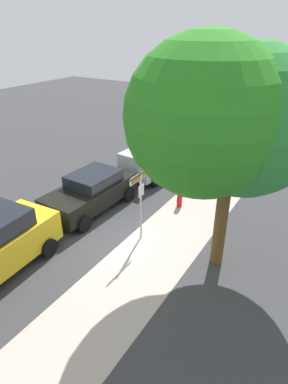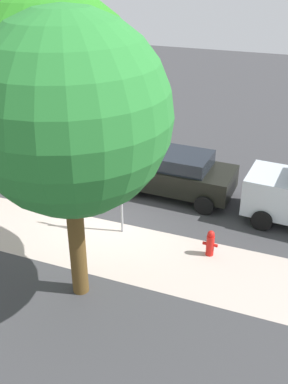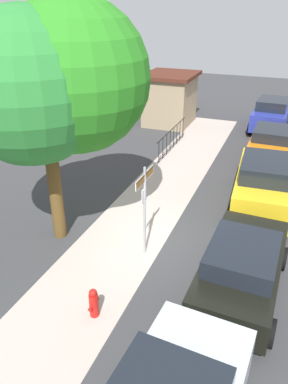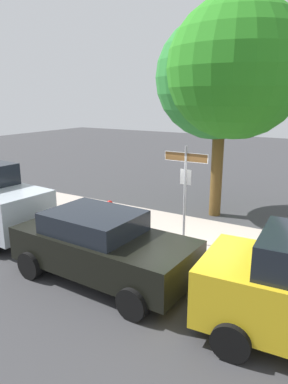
{
  "view_description": "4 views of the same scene",
  "coord_description": "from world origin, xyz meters",
  "views": [
    {
      "loc": [
        7.74,
        5.66,
        6.96
      ],
      "look_at": [
        -1.17,
        0.15,
        1.52
      ],
      "focal_mm": 30.39,
      "sensor_mm": 36.0,
      "label": 1
    },
    {
      "loc": [
        -5.28,
        10.67,
        7.36
      ],
      "look_at": [
        -1.35,
        0.63,
        1.62
      ],
      "focal_mm": 41.36,
      "sensor_mm": 36.0,
      "label": 2
    },
    {
      "loc": [
        -9.03,
        -2.92,
        6.71
      ],
      "look_at": [
        -0.36,
        0.49,
        1.91
      ],
      "focal_mm": 35.13,
      "sensor_mm": 36.0,
      "label": 3
    },
    {
      "loc": [
        3.4,
        -8.29,
        4.02
      ],
      "look_at": [
        -1.71,
        0.13,
        1.39
      ],
      "focal_mm": 33.3,
      "sensor_mm": 36.0,
      "label": 4
    }
  ],
  "objects": [
    {
      "name": "street_sign",
      "position": [
        -0.55,
        0.4,
        1.91
      ],
      "size": [
        1.26,
        0.07,
        2.76
      ],
      "color": "#9EA0A5",
      "rests_on": "ground_plane"
    },
    {
      "name": "sidewalk_strip",
      "position": [
        2.0,
        1.3,
        0.0
      ],
      "size": [
        24.0,
        2.6,
        0.0
      ],
      "primitive_type": "cube",
      "color": "#B4A59A",
      "rests_on": "ground_plane"
    },
    {
      "name": "shade_tree",
      "position": [
        -0.44,
        3.03,
        4.69
      ],
      "size": [
        5.01,
        4.93,
        6.93
      ],
      "color": "brown",
      "rests_on": "ground_plane"
    },
    {
      "name": "car_silver",
      "position": [
        -6.05,
        -2.02,
        1.05
      ],
      "size": [
        4.51,
        2.2,
        2.13
      ],
      "rotation": [
        0.0,
        0.0,
        -0.07
      ],
      "color": "silver",
      "rests_on": "ground_plane"
    },
    {
      "name": "car_black",
      "position": [
        -1.25,
        -2.46,
        0.81
      ],
      "size": [
        4.24,
        2.13,
        1.56
      ],
      "rotation": [
        0.0,
        0.0,
        -0.03
      ],
      "color": "black",
      "rests_on": "ground_plane"
    },
    {
      "name": "ground_plane",
      "position": [
        0.0,
        0.0,
        0.0
      ],
      "size": [
        60.0,
        60.0,
        0.0
      ],
      "primitive_type": "plane",
      "color": "#38383A"
    },
    {
      "name": "fire_hydrant",
      "position": [
        -3.3,
        0.6,
        0.38
      ],
      "size": [
        0.42,
        0.22,
        0.78
      ],
      "color": "red",
      "rests_on": "ground_plane"
    }
  ]
}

